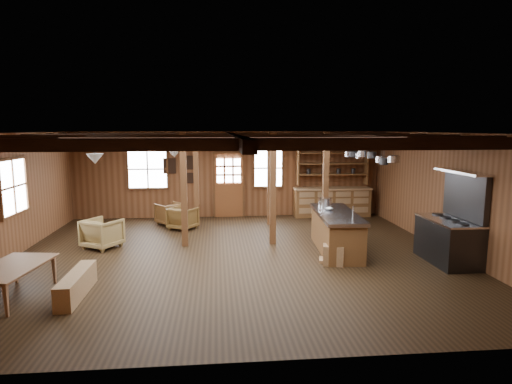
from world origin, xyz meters
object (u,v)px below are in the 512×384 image
kitchen_island (336,231)px  commercial_range (451,233)px  dining_table (13,282)px  armchair_a (170,214)px  armchair_b (183,218)px  armchair_c (102,233)px

kitchen_island → commercial_range: 2.48m
dining_table → armchair_a: (2.07, 5.58, 0.04)m
dining_table → armchair_b: size_ratio=2.28×
armchair_c → dining_table: bearing=108.5°
armchair_c → armchair_a: bearing=-87.7°
armchair_a → armchair_b: bearing=85.1°
armchair_b → dining_table: bearing=95.0°
kitchen_island → commercial_range: (2.24, -1.06, 0.17)m
commercial_range → armchair_c: commercial_range is taller
armchair_a → armchair_c: size_ratio=0.90×
dining_table → armchair_b: bearing=-19.5°
dining_table → kitchen_island: bearing=-62.3°
kitchen_island → dining_table: (-6.31, -2.29, -0.19)m
kitchen_island → dining_table: 6.71m
armchair_b → kitchen_island: bearing=177.9°
commercial_range → dining_table: (-8.55, -1.22, -0.36)m
armchair_a → commercial_range: bearing=108.8°
armchair_a → armchair_c: 2.83m
dining_table → armchair_c: armchair_c is taller
armchair_a → armchair_b: (0.44, -0.69, -0.00)m
kitchen_island → armchair_b: 4.60m
kitchen_island → armchair_c: bearing=175.7°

